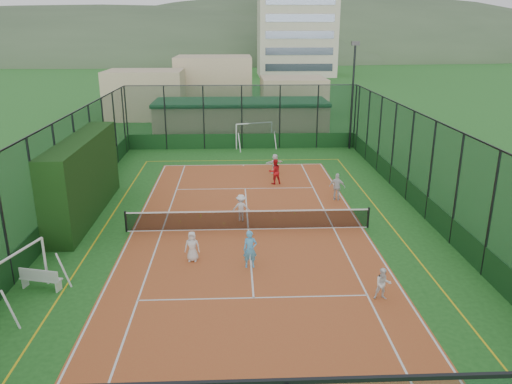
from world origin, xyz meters
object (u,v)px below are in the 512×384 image
child_far_right (337,187)px  child_far_back (275,164)px  child_far_left (241,208)px  clubhouse (241,118)px  child_near_right (383,284)px  child_near_mid (250,249)px  coach (275,171)px  futsal_goal_far (254,136)px  floodlight_ne (352,97)px  child_near_left (192,246)px  white_bench (41,278)px  futsal_goal_near (19,279)px

child_far_right → child_far_back: bearing=-41.5°
child_far_left → clubhouse: bearing=-86.6°
child_near_right → child_far_back: bearing=103.3°
child_near_mid → coach: (1.90, 11.26, 0.01)m
child_far_left → coach: bearing=-105.3°
coach → futsal_goal_far: bearing=-101.0°
floodlight_ne → child_near_mid: (-8.64, -20.54, -3.34)m
coach → child_near_left: bearing=52.0°
child_near_left → child_far_right: (7.49, 7.38, 0.13)m
child_far_right → futsal_goal_far: bearing=-52.6°
white_bench → child_near_left: (5.40, 2.11, 0.21)m
child_near_left → child_far_back: bearing=75.1°
white_bench → coach: bearing=67.5°
coach → child_far_right: bearing=119.1°
white_bench → futsal_goal_near: bearing=-94.2°
futsal_goal_near → child_near_left: 6.50m
futsal_goal_far → child_far_back: size_ratio=2.36×
futsal_goal_near → futsal_goal_far: bearing=-4.5°
futsal_goal_far → coach: 9.90m
futsal_goal_far → child_far_right: futsal_goal_far is taller
child_near_mid → child_far_back: (2.09, 13.62, -0.12)m
floodlight_ne → child_far_right: 13.40m
clubhouse → child_near_right: (4.56, -28.66, -0.97)m
clubhouse → child_far_back: bearing=-80.6°
floodlight_ne → child_far_left: 18.13m
floodlight_ne → clubhouse: floodlight_ne is taller
child_near_left → child_near_right: bearing=-21.9°
floodlight_ne → child_near_mid: 22.53m
child_far_left → futsal_goal_far: bearing=-90.4°
clubhouse → child_near_right: bearing=-81.0°
child_far_left → child_far_right: 6.14m
futsal_goal_far → child_near_mid: 21.14m
child_near_mid → child_far_left: (-0.28, 5.14, -0.09)m
white_bench → futsal_goal_near: futsal_goal_near is taller
child_far_right → coach: 4.55m
child_far_right → coach: bearing=-24.9°
futsal_goal_near → child_far_left: 10.85m
white_bench → child_far_left: child_far_left is taller
child_far_back → child_far_right: bearing=98.5°
white_bench → child_far_right: 16.00m
futsal_goal_far → white_bench: bearing=-128.5°
floodlight_ne → white_bench: (-16.40, -21.97, -3.68)m
clubhouse → child_near_right: size_ratio=12.78×
futsal_goal_far → child_near_right: futsal_goal_far is taller
child_near_right → coach: coach is taller
child_far_left → child_far_back: bearing=-101.3°
floodlight_ne → child_near_right: (-4.04, -23.26, -3.52)m
child_far_back → coach: coach is taller
floodlight_ne → white_bench: 27.67m
clubhouse → child_far_right: size_ratio=9.90×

